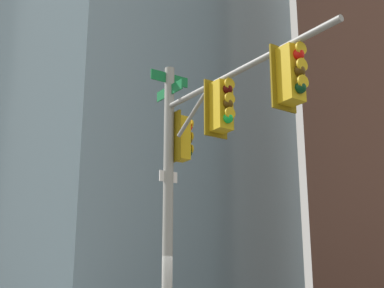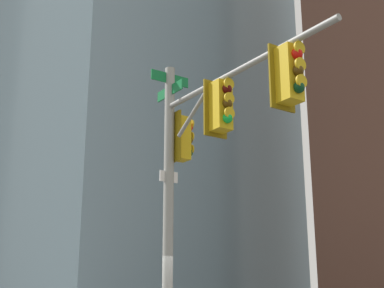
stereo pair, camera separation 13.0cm
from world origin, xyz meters
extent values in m
cylinder|color=gray|center=(0.32, -0.09, 3.38)|extent=(0.22, 0.22, 6.76)
cylinder|color=gray|center=(2.68, -0.86, 5.82)|extent=(4.75, 1.64, 0.12)
cylinder|color=gray|center=(1.17, -0.37, 5.37)|extent=(1.01, 0.40, 0.75)
cube|color=#0F6B33|center=(0.32, -0.09, 6.51)|extent=(0.33, 0.95, 0.24)
cube|color=#0F6B33|center=(0.32, -0.09, 6.21)|extent=(1.00, 0.35, 0.24)
cube|color=white|center=(0.32, -0.09, 4.21)|extent=(0.17, 0.44, 0.24)
cube|color=gold|center=(2.13, -0.68, 5.26)|extent=(0.43, 0.43, 1.00)
cube|color=#7D640C|center=(1.95, -0.62, 5.26)|extent=(0.21, 0.53, 1.16)
sphere|color=#470A07|center=(2.33, -0.74, 5.56)|extent=(0.20, 0.20, 0.20)
cylinder|color=gold|center=(2.39, -0.76, 5.65)|extent=(0.11, 0.23, 0.23)
sphere|color=#4C330A|center=(2.33, -0.74, 5.26)|extent=(0.20, 0.20, 0.20)
cylinder|color=gold|center=(2.39, -0.76, 5.35)|extent=(0.11, 0.23, 0.23)
sphere|color=green|center=(2.33, -0.74, 4.96)|extent=(0.20, 0.20, 0.20)
cylinder|color=gold|center=(2.39, -0.76, 5.05)|extent=(0.11, 0.23, 0.23)
cube|color=gold|center=(3.95, -1.27, 5.26)|extent=(0.43, 0.43, 1.00)
cube|color=#7D640C|center=(3.76, -1.21, 5.26)|extent=(0.21, 0.53, 1.16)
sphere|color=red|center=(4.14, -1.33, 5.56)|extent=(0.20, 0.20, 0.20)
cylinder|color=gold|center=(4.20, -1.35, 5.65)|extent=(0.11, 0.23, 0.23)
sphere|color=#4C330A|center=(4.14, -1.33, 5.26)|extent=(0.20, 0.20, 0.20)
cylinder|color=gold|center=(4.20, -1.35, 5.35)|extent=(0.11, 0.23, 0.23)
sphere|color=#0A3819|center=(4.14, -1.33, 4.96)|extent=(0.20, 0.20, 0.20)
cylinder|color=gold|center=(4.20, -1.35, 5.05)|extent=(0.11, 0.23, 0.23)
cube|color=gold|center=(0.42, 0.20, 5.12)|extent=(0.43, 0.43, 1.00)
cube|color=#7D640C|center=(0.36, 0.02, 5.12)|extent=(0.53, 0.21, 1.16)
sphere|color=red|center=(0.48, 0.40, 5.42)|extent=(0.20, 0.20, 0.20)
cylinder|color=gold|center=(0.50, 0.46, 5.51)|extent=(0.23, 0.11, 0.23)
sphere|color=#4C330A|center=(0.48, 0.40, 5.12)|extent=(0.20, 0.20, 0.20)
cylinder|color=gold|center=(0.50, 0.46, 5.21)|extent=(0.23, 0.11, 0.23)
sphere|color=#0A3819|center=(0.48, 0.40, 4.82)|extent=(0.20, 0.20, 0.20)
cylinder|color=gold|center=(0.50, 0.46, 4.91)|extent=(0.23, 0.11, 0.23)
cube|color=#8CB2C6|center=(-32.59, 25.80, 32.15)|extent=(33.17, 28.37, 64.31)
cube|color=#845B47|center=(-46.53, 34.02, 21.23)|extent=(16.40, 19.87, 42.46)
camera|label=1|loc=(7.83, -9.18, 1.56)|focal=51.80mm
camera|label=2|loc=(7.94, -9.10, 1.56)|focal=51.80mm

